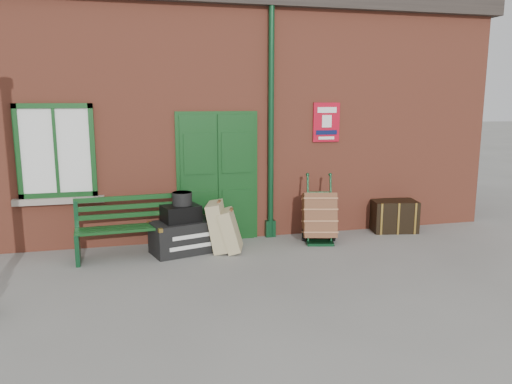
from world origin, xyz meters
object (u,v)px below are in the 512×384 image
object	(u,v)px
houdini_trunk	(185,237)
porter_trolley	(319,217)
dark_trunk	(394,216)
bench	(128,226)

from	to	relation	value
houdini_trunk	porter_trolley	size ratio (longest dim) A/B	0.90
dark_trunk	porter_trolley	bearing A→B (deg)	-157.81
dark_trunk	houdini_trunk	bearing A→B (deg)	-164.00
porter_trolley	dark_trunk	bearing A→B (deg)	25.43
bench	porter_trolley	size ratio (longest dim) A/B	1.40
houdini_trunk	dark_trunk	bearing A→B (deg)	-10.43
porter_trolley	dark_trunk	world-z (taller)	porter_trolley
bench	houdini_trunk	distance (m)	0.91
porter_trolley	dark_trunk	size ratio (longest dim) A/B	1.43
houdini_trunk	bench	bearing A→B (deg)	164.72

